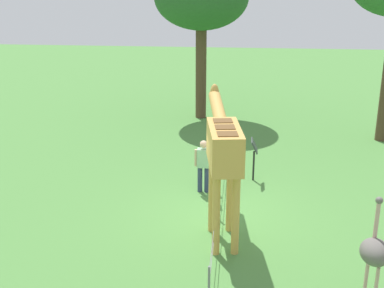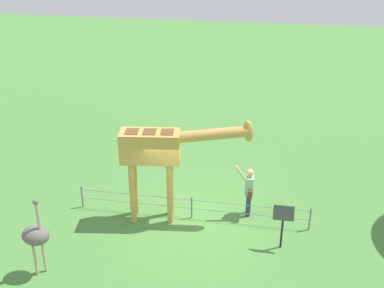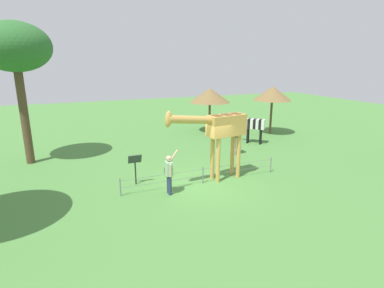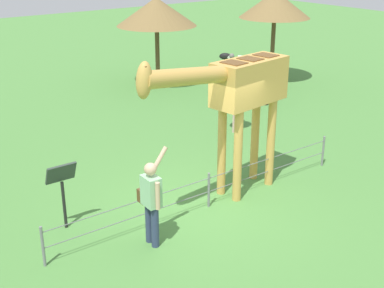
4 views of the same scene
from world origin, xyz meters
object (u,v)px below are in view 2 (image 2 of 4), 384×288
at_px(visitor, 249,189).
at_px(ostrich, 36,236).
at_px(giraffe, 161,151).
at_px(info_sign, 283,219).

relative_size(visitor, ostrich, 0.78).
height_order(visitor, ostrich, ostrich).
distance_m(giraffe, visitor, 2.94).
bearing_deg(visitor, ostrich, -144.47).
bearing_deg(ostrich, info_sign, 19.52).
bearing_deg(ostrich, visitor, 35.53).
distance_m(ostrich, info_sign, 6.44).
bearing_deg(giraffe, info_sign, -13.21).
bearing_deg(visitor, info_sign, -55.16).
height_order(giraffe, ostrich, giraffe).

